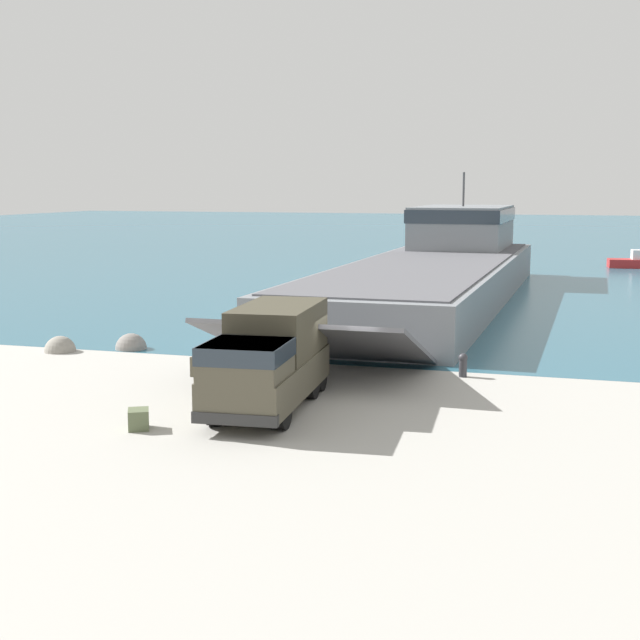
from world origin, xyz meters
The scene contains 10 objects.
ground_plane centered at (0.00, 0.00, 0.00)m, with size 240.00×240.00×0.00m, color #A8A59E.
water_surface centered at (0.00, 94.34, 0.00)m, with size 240.00×180.00×0.01m, color #285B70.
landing_craft centered at (-1.23, 26.62, 1.87)m, with size 9.36×42.98×7.68m.
military_truck centered at (-1.69, -2.71, 1.57)m, with size 2.89×7.10×3.06m.
soldier_on_ramp centered at (-4.12, -2.55, 0.95)m, with size 0.47×0.30×1.65m.
mooring_bollard centered at (3.40, 3.54, 0.46)m, with size 0.33×0.33×0.85m.
cargo_crate centered at (-4.39, -5.98, 0.28)m, with size 0.57×0.68×0.57m, color #566042.
shoreline_rock_a centered at (-10.62, 5.05, 0.00)m, with size 1.31×1.31×1.31m, color gray.
shoreline_rock_b centered at (-13.57, 4.48, 0.00)m, with size 0.69×0.69×0.69m, color gray.
shoreline_rock_c centered at (-13.13, 3.69, 0.00)m, with size 1.29×1.29×1.29m, color gray.
Camera 1 is at (7.41, -27.73, 6.78)m, focal length 50.00 mm.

